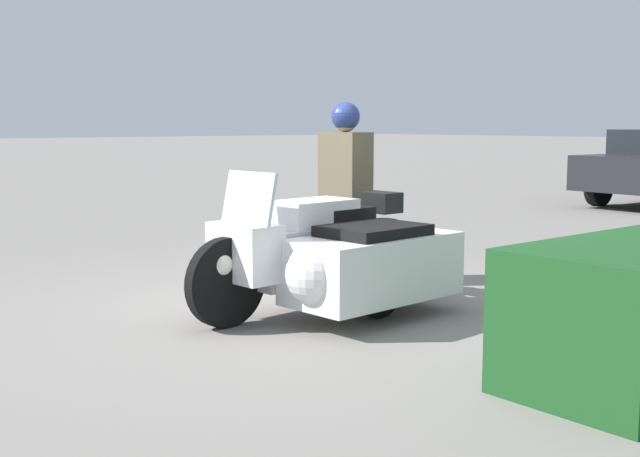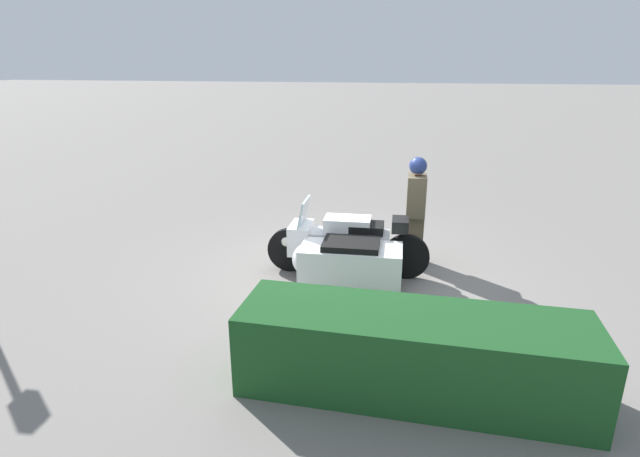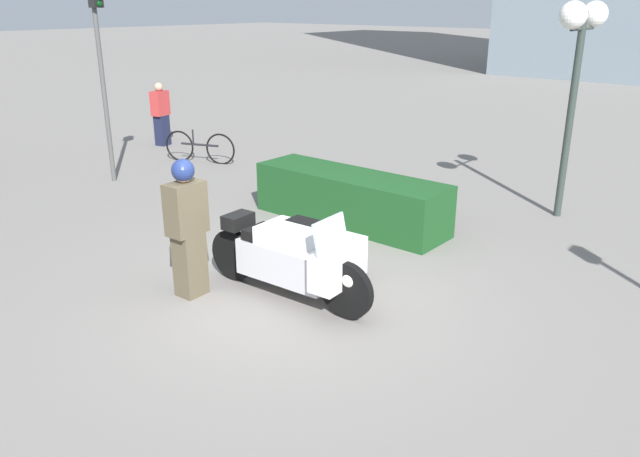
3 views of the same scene
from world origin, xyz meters
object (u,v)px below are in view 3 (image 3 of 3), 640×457
Objects in this scene: twin_lamp_post at (581,42)px; bicycle_parked at (200,147)px; hedge_bush_curbside at (350,198)px; police_motorcycle at (304,254)px; pedestrian_bystander at (161,114)px; officer_rider at (187,225)px; traffic_light_far at (101,58)px.

bicycle_parked is at bearing -169.22° from twin_lamp_post.
hedge_bush_curbside is at bearing -33.64° from bicycle_parked.
twin_lamp_post is (1.41, 4.98, 2.39)m from police_motorcycle.
pedestrian_bystander is at bearing 143.73° from bicycle_parked.
police_motorcycle is 1.43× the size of officer_rider.
traffic_light_far is 2.28× the size of bicycle_parked.
traffic_light_far reaches higher than bicycle_parked.
twin_lamp_post is at bearing 65.41° from officer_rider.
twin_lamp_post reaches higher than police_motorcycle.
officer_rider is at bearing -39.93° from traffic_light_far.
police_motorcycle is 1.57× the size of pedestrian_bystander.
pedestrian_bystander reaches higher than bicycle_parked.
officer_rider is 6.08m from traffic_light_far.
police_motorcycle is 2.65m from hedge_bush_curbside.
hedge_bush_curbside is 4.35m from twin_lamp_post.
twin_lamp_post is 8.59m from traffic_light_far.
bicycle_parked is (0.11, 2.16, -2.10)m from traffic_light_far.
traffic_light_far is (-5.26, -1.04, 2.02)m from hedge_bush_curbside.
police_motorcycle is 1.48m from officer_rider.
traffic_light_far is (-6.37, 1.36, 1.96)m from police_motorcycle.
twin_lamp_post reaches higher than officer_rider.
traffic_light_far is 2.39× the size of pedestrian_bystander.
officer_rider reaches higher than police_motorcycle.
twin_lamp_post is 2.21× the size of pedestrian_bystander.
traffic_light_far reaches higher than officer_rider.
hedge_bush_curbside is 5.73m from traffic_light_far.
pedestrian_bystander is at bearing 166.99° from hedge_bush_curbside.
pedestrian_bystander is at bearing 110.78° from traffic_light_far.
police_motorcycle is 0.66× the size of traffic_light_far.
police_motorcycle is at bearing -105.75° from twin_lamp_post.
officer_rider is 6.99m from bicycle_parked.
officer_rider is 3.45m from hedge_bush_curbside.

